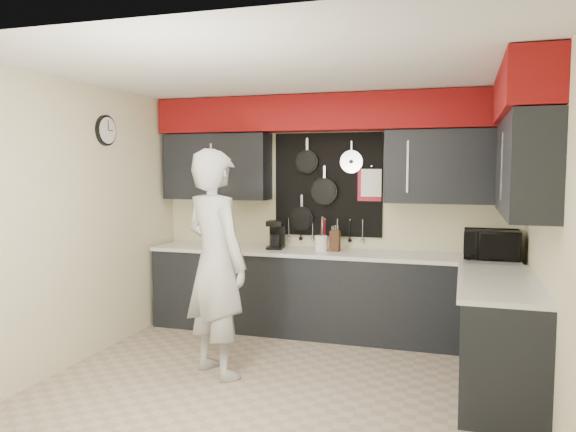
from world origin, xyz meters
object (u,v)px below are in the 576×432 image
(microwave, at_px, (491,244))
(knife_block, at_px, (335,241))
(coffee_maker, at_px, (276,234))
(utensil_crock, at_px, (321,243))
(person, at_px, (216,263))

(microwave, relative_size, knife_block, 2.35)
(microwave, distance_m, coffee_maker, 2.24)
(coffee_maker, bearing_deg, utensil_crock, -12.14)
(knife_block, xyz_separation_m, utensil_crock, (-0.14, -0.05, -0.03))
(knife_block, xyz_separation_m, coffee_maker, (-0.67, -0.00, 0.05))
(knife_block, height_order, coffee_maker, coffee_maker)
(utensil_crock, xyz_separation_m, coffee_maker, (-0.53, 0.05, 0.08))
(microwave, bearing_deg, utensil_crock, -179.24)
(knife_block, relative_size, utensil_crock, 1.30)
(microwave, bearing_deg, knife_block, 178.98)
(microwave, height_order, coffee_maker, coffee_maker)
(knife_block, distance_m, person, 1.61)
(knife_block, relative_size, person, 0.11)
(coffee_maker, bearing_deg, person, -99.94)
(knife_block, xyz_separation_m, person, (-0.74, -1.43, -0.04))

